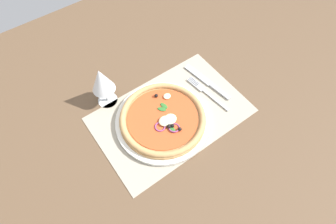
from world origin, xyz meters
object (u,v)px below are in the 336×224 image
at_px(knife, 207,81).
at_px(wine_glass, 102,81).
at_px(fork, 206,92).
at_px(pizza, 163,118).
at_px(plate, 163,121).

distance_m(knife, wine_glass, 0.35).
bearing_deg(knife, fork, 128.59).
height_order(pizza, knife, pizza).
distance_m(pizza, wine_glass, 0.22).
distance_m(fork, wine_glass, 0.34).
xyz_separation_m(pizza, wine_glass, (-0.10, 0.18, 0.07)).
height_order(fork, knife, knife).
relative_size(fork, knife, 0.90).
relative_size(pizza, knife, 1.33).
bearing_deg(wine_glass, knife, -23.29).
height_order(plate, pizza, pizza).
distance_m(plate, knife, 0.22).
bearing_deg(pizza, plate, 116.91).
bearing_deg(knife, plate, 93.33).
relative_size(pizza, fork, 1.48).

